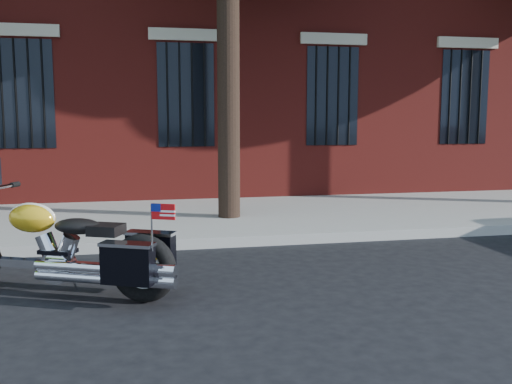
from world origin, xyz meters
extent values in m
plane|color=black|center=(0.00, 0.00, 0.00)|extent=(120.00, 120.00, 0.00)
cube|color=gray|center=(0.00, 1.38, 0.07)|extent=(40.00, 0.16, 0.15)
cube|color=gray|center=(0.00, 3.26, 0.07)|extent=(40.00, 3.60, 0.15)
cube|color=black|center=(0.00, 5.11, 2.20)|extent=(1.10, 0.14, 2.00)
cube|color=#B2A893|center=(0.00, 5.08, 3.35)|extent=(1.40, 0.20, 0.22)
cylinder|color=black|center=(0.00, 5.03, 2.20)|extent=(0.04, 0.04, 2.00)
cylinder|color=black|center=(0.50, 2.90, 2.50)|extent=(0.36, 0.36, 5.00)
torus|color=black|center=(-0.92, -0.83, 0.34)|extent=(0.67, 0.42, 0.67)
cylinder|color=white|center=(-0.92, -0.83, 0.34)|extent=(0.48, 0.26, 0.50)
ellipsoid|color=gold|center=(-0.92, -0.83, 0.46)|extent=(0.38, 0.27, 0.19)
cube|color=white|center=(-1.79, -0.44, 0.32)|extent=(1.41, 0.72, 0.08)
cylinder|color=white|center=(-1.74, -0.46, 0.30)|extent=(0.37, 0.30, 0.32)
cylinder|color=white|center=(-1.36, -0.83, 0.31)|extent=(1.18, 0.60, 0.09)
ellipsoid|color=gold|center=(-1.99, -0.35, 0.78)|extent=(0.57, 0.47, 0.29)
ellipsoid|color=black|center=(-1.53, -0.55, 0.72)|extent=(0.56, 0.46, 0.15)
cube|color=black|center=(-0.84, -0.58, 0.45)|extent=(0.50, 0.35, 0.38)
cube|color=black|center=(-1.06, -1.06, 0.45)|extent=(0.50, 0.35, 0.38)
cube|color=red|center=(-0.74, -1.25, 0.95)|extent=(0.21, 0.11, 0.14)
camera|label=1|loc=(-0.94, -6.25, 1.77)|focal=40.00mm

